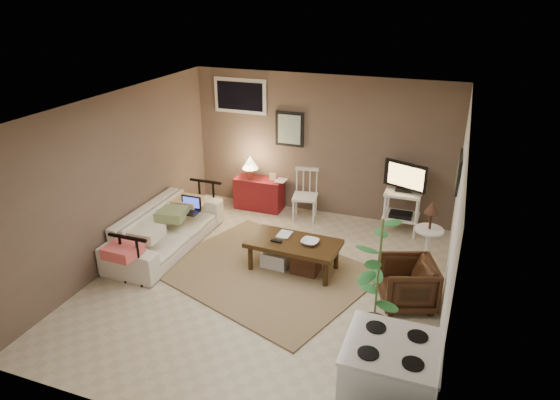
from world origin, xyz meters
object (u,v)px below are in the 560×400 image
at_px(sofa, 166,222).
at_px(potted_plant, 378,281).
at_px(coffee_table, 293,253).
at_px(tv_stand, 403,196).
at_px(red_console, 258,191).
at_px(spindle_chair, 305,197).
at_px(armchair, 407,281).
at_px(side_table, 430,228).
at_px(stove, 388,392).

xyz_separation_m(sofa, potted_plant, (3.36, -1.19, 0.42)).
relative_size(coffee_table, tv_stand, 1.09).
xyz_separation_m(red_console, spindle_chair, (0.92, -0.14, 0.07)).
bearing_deg(tv_stand, potted_plant, -88.06).
xyz_separation_m(spindle_chair, armchair, (1.94, -1.94, -0.08)).
distance_m(side_table, stove, 3.07).
xyz_separation_m(tv_stand, armchair, (0.34, -2.00, -0.30)).
bearing_deg(sofa, potted_plant, -109.44).
height_order(armchair, stove, stove).
relative_size(spindle_chair, stove, 0.86).
relative_size(spindle_chair, tv_stand, 0.74).
xyz_separation_m(coffee_table, potted_plant, (1.35, -1.22, 0.58)).
relative_size(side_table, potted_plant, 0.66).
distance_m(sofa, stove, 4.38).
relative_size(coffee_table, red_console, 1.32).
height_order(tv_stand, potted_plant, potted_plant).
distance_m(coffee_table, red_console, 2.20).
height_order(coffee_table, tv_stand, tv_stand).
distance_m(armchair, potted_plant, 1.09).
height_order(side_table, potted_plant, potted_plant).
xyz_separation_m(tv_stand, side_table, (0.49, -1.03, 0.02)).
bearing_deg(armchair, red_console, -146.06).
xyz_separation_m(spindle_chair, tv_stand, (1.60, 0.06, 0.21)).
bearing_deg(side_table, sofa, -169.34).
bearing_deg(armchair, spindle_chair, -154.97).
distance_m(coffee_table, potted_plant, 1.91).
distance_m(red_console, tv_stand, 2.53).
relative_size(red_console, spindle_chair, 1.11).
xyz_separation_m(coffee_table, armchair, (1.59, -0.28, 0.06)).
distance_m(sofa, armchair, 3.62).
xyz_separation_m(coffee_table, stove, (1.67, -2.39, 0.24)).
bearing_deg(potted_plant, red_console, 130.92).
bearing_deg(armchair, potted_plant, -34.52).
bearing_deg(spindle_chair, potted_plant, -59.42).
height_order(coffee_table, side_table, side_table).
xyz_separation_m(side_table, stove, (-0.07, -3.07, -0.14)).
bearing_deg(side_table, coffee_table, -158.76).
bearing_deg(red_console, spindle_chair, -8.84).
distance_m(sofa, spindle_chair, 2.37).
relative_size(sofa, side_table, 2.08).
xyz_separation_m(coffee_table, spindle_chair, (-0.35, 1.66, 0.15)).
bearing_deg(sofa, coffee_table, -89.17).
xyz_separation_m(spindle_chair, side_table, (2.09, -0.98, 0.23)).
xyz_separation_m(sofa, armchair, (3.61, -0.25, -0.09)).
bearing_deg(coffee_table, spindle_chair, 101.82).
relative_size(side_table, armchair, 1.58).
xyz_separation_m(red_console, tv_stand, (2.51, -0.09, 0.29)).
bearing_deg(red_console, coffee_table, -54.92).
bearing_deg(armchair, stove, -17.79).
height_order(side_table, stove, side_table).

